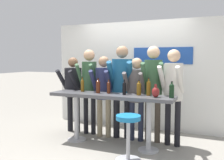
{
  "coord_description": "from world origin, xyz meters",
  "views": [
    {
      "loc": [
        1.8,
        -4.08,
        1.58
      ],
      "look_at": [
        0.0,
        0.07,
        1.2
      ],
      "focal_mm": 40.0,
      "sensor_mm": 36.0,
      "label": 1
    }
  ],
  "objects_px": {
    "person_far_left": "(73,86)",
    "wine_bottle_3": "(172,90)",
    "person_center_right": "(136,90)",
    "decorative_vase": "(156,92)",
    "wine_bottle_6": "(124,88)",
    "tasting_table": "(110,103)",
    "person_center": "(122,82)",
    "wine_bottle_2": "(82,85)",
    "wine_bottle_0": "(109,87)",
    "wine_bottle_1": "(139,88)",
    "person_right": "(153,82)",
    "bar_stool": "(128,131)",
    "wine_bottle_4": "(149,87)",
    "wine_bottle_5": "(98,86)",
    "person_far_right": "(173,86)",
    "person_center_left": "(104,87)",
    "person_left": "(89,81)"
  },
  "relations": [
    {
      "from": "bar_stool",
      "to": "person_far_right",
      "type": "height_order",
      "value": "person_far_right"
    },
    {
      "from": "person_far_left",
      "to": "wine_bottle_3",
      "type": "relative_size",
      "value": 5.91
    },
    {
      "from": "person_far_right",
      "to": "person_center_left",
      "type": "bearing_deg",
      "value": -172.58
    },
    {
      "from": "person_center_right",
      "to": "person_center",
      "type": "bearing_deg",
      "value": 169.45
    },
    {
      "from": "wine_bottle_6",
      "to": "person_center_right",
      "type": "bearing_deg",
      "value": 76.91
    },
    {
      "from": "bar_stool",
      "to": "person_center",
      "type": "relative_size",
      "value": 0.39
    },
    {
      "from": "person_left",
      "to": "wine_bottle_0",
      "type": "relative_size",
      "value": 6.75
    },
    {
      "from": "person_center",
      "to": "person_right",
      "type": "relative_size",
      "value": 1.01
    },
    {
      "from": "tasting_table",
      "to": "bar_stool",
      "type": "xyz_separation_m",
      "value": [
        0.54,
        -0.54,
        -0.3
      ]
    },
    {
      "from": "person_center",
      "to": "wine_bottle_6",
      "type": "height_order",
      "value": "person_center"
    },
    {
      "from": "person_left",
      "to": "decorative_vase",
      "type": "distance_m",
      "value": 1.61
    },
    {
      "from": "tasting_table",
      "to": "person_center",
      "type": "height_order",
      "value": "person_center"
    },
    {
      "from": "person_center_left",
      "to": "bar_stool",
      "type": "bearing_deg",
      "value": -51.98
    },
    {
      "from": "wine_bottle_2",
      "to": "decorative_vase",
      "type": "distance_m",
      "value": 1.49
    },
    {
      "from": "wine_bottle_4",
      "to": "wine_bottle_6",
      "type": "bearing_deg",
      "value": -169.11
    },
    {
      "from": "bar_stool",
      "to": "wine_bottle_4",
      "type": "relative_size",
      "value": 2.3
    },
    {
      "from": "bar_stool",
      "to": "person_center_right",
      "type": "distance_m",
      "value": 1.12
    },
    {
      "from": "wine_bottle_2",
      "to": "person_center_right",
      "type": "bearing_deg",
      "value": 17.79
    },
    {
      "from": "person_center",
      "to": "person_far_right",
      "type": "distance_m",
      "value": 1.01
    },
    {
      "from": "person_far_right",
      "to": "wine_bottle_5",
      "type": "height_order",
      "value": "person_far_right"
    },
    {
      "from": "wine_bottle_0",
      "to": "wine_bottle_1",
      "type": "distance_m",
      "value": 0.58
    },
    {
      "from": "wine_bottle_2",
      "to": "wine_bottle_4",
      "type": "xyz_separation_m",
      "value": [
        1.32,
        -0.01,
        0.01
      ]
    },
    {
      "from": "person_far_left",
      "to": "decorative_vase",
      "type": "distance_m",
      "value": 1.99
    },
    {
      "from": "person_center_right",
      "to": "decorative_vase",
      "type": "height_order",
      "value": "person_center_right"
    },
    {
      "from": "wine_bottle_6",
      "to": "decorative_vase",
      "type": "xyz_separation_m",
      "value": [
        0.58,
        -0.07,
        -0.04
      ]
    },
    {
      "from": "wine_bottle_3",
      "to": "person_left",
      "type": "bearing_deg",
      "value": 165.57
    },
    {
      "from": "person_center_right",
      "to": "wine_bottle_4",
      "type": "height_order",
      "value": "person_center_right"
    },
    {
      "from": "person_far_right",
      "to": "wine_bottle_4",
      "type": "bearing_deg",
      "value": -132.18
    },
    {
      "from": "bar_stool",
      "to": "wine_bottle_4",
      "type": "height_order",
      "value": "wine_bottle_4"
    },
    {
      "from": "person_far_left",
      "to": "person_center_right",
      "type": "distance_m",
      "value": 1.44
    },
    {
      "from": "tasting_table",
      "to": "person_far_left",
      "type": "height_order",
      "value": "person_far_left"
    },
    {
      "from": "bar_stool",
      "to": "wine_bottle_5",
      "type": "bearing_deg",
      "value": 144.46
    },
    {
      "from": "person_center",
      "to": "decorative_vase",
      "type": "distance_m",
      "value": 0.96
    },
    {
      "from": "wine_bottle_6",
      "to": "decorative_vase",
      "type": "relative_size",
      "value": 1.25
    },
    {
      "from": "wine_bottle_2",
      "to": "wine_bottle_3",
      "type": "relative_size",
      "value": 1.06
    },
    {
      "from": "bar_stool",
      "to": "person_left",
      "type": "bearing_deg",
      "value": 140.61
    },
    {
      "from": "tasting_table",
      "to": "person_right",
      "type": "relative_size",
      "value": 1.27
    },
    {
      "from": "person_center",
      "to": "wine_bottle_1",
      "type": "distance_m",
      "value": 0.63
    },
    {
      "from": "person_center_left",
      "to": "decorative_vase",
      "type": "bearing_deg",
      "value": -25.48
    },
    {
      "from": "wine_bottle_3",
      "to": "bar_stool",
      "type": "bearing_deg",
      "value": -135.41
    },
    {
      "from": "person_center_right",
      "to": "person_right",
      "type": "bearing_deg",
      "value": 5.94
    },
    {
      "from": "person_far_left",
      "to": "person_center",
      "type": "distance_m",
      "value": 1.13
    },
    {
      "from": "person_far_left",
      "to": "decorative_vase",
      "type": "relative_size",
      "value": 7.33
    },
    {
      "from": "wine_bottle_3",
      "to": "person_far_left",
      "type": "bearing_deg",
      "value": 168.05
    },
    {
      "from": "person_left",
      "to": "person_center_right",
      "type": "relative_size",
      "value": 1.11
    },
    {
      "from": "person_right",
      "to": "tasting_table",
      "type": "bearing_deg",
      "value": -153.84
    },
    {
      "from": "bar_stool",
      "to": "wine_bottle_4",
      "type": "bearing_deg",
      "value": 77.78
    },
    {
      "from": "person_far_right",
      "to": "decorative_vase",
      "type": "distance_m",
      "value": 0.52
    },
    {
      "from": "decorative_vase",
      "to": "wine_bottle_4",
      "type": "bearing_deg",
      "value": 136.99
    },
    {
      "from": "person_center",
      "to": "wine_bottle_2",
      "type": "bearing_deg",
      "value": -162.61
    }
  ]
}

